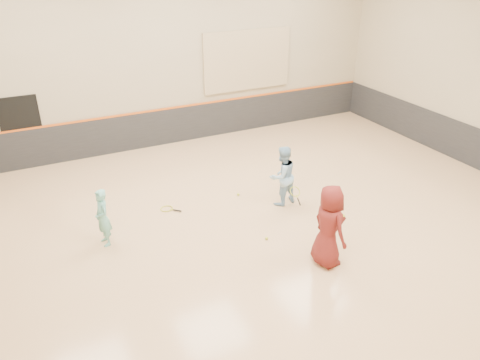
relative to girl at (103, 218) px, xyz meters
name	(u,v)px	position (x,y,z in m)	size (l,w,h in m)	color
room	(256,198)	(3.30, -0.95, 0.14)	(15.04, 12.04, 6.22)	tan
wainscot_back	(172,126)	(3.30, 5.02, -0.07)	(14.90, 0.04, 1.20)	#232326
wainscot_right	(480,150)	(10.77, -0.95, -0.07)	(0.04, 11.90, 1.20)	#232326
accent_stripe	(171,108)	(3.30, 5.01, 0.55)	(14.90, 0.03, 0.06)	#D85914
acoustic_panel	(247,60)	(6.10, 5.00, 1.83)	(3.20, 0.08, 2.00)	tan
doorway	(23,133)	(-1.20, 5.03, 0.43)	(1.10, 0.05, 2.20)	black
girl	(103,218)	(0.00, 0.00, 0.00)	(0.49, 0.32, 1.34)	#6EBFB3
instructor	(282,176)	(4.46, -0.17, 0.12)	(0.77, 0.60, 1.57)	#8EBBDC
young_man	(329,226)	(4.00, -2.76, 0.23)	(0.88, 0.57, 1.80)	maroon
held_racket	(295,191)	(4.64, -0.51, -0.21)	(0.48, 0.48, 0.46)	#BDCB2C
spare_racket	(166,208)	(1.69, 0.85, -0.63)	(0.71, 0.71, 0.07)	gold
ball_under_racket	(267,238)	(3.30, -1.47, -0.64)	(0.07, 0.07, 0.07)	gold
ball_in_hand	(343,216)	(4.18, -2.94, 0.53)	(0.07, 0.07, 0.07)	#C7D531
ball_beside_spare	(238,194)	(3.64, 0.69, -0.64)	(0.07, 0.07, 0.07)	#CFD932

